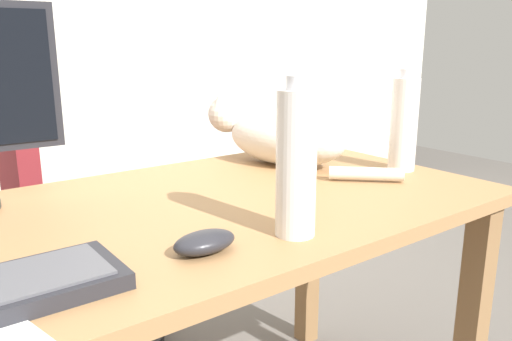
{
  "coord_description": "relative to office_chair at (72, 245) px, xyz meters",
  "views": [
    {
      "loc": [
        -0.46,
        -0.9,
        1.04
      ],
      "look_at": [
        0.19,
        -0.03,
        0.77
      ],
      "focal_mm": 35.62,
      "sensor_mm": 36.0,
      "label": 1
    }
  ],
  "objects": [
    {
      "name": "desk",
      "position": [
        0.0,
        -0.73,
        0.22
      ],
      "size": [
        1.47,
        0.73,
        0.71
      ],
      "color": "#9E7247",
      "rests_on": "ground_plane"
    },
    {
      "name": "office_chair",
      "position": [
        0.0,
        0.0,
        0.0
      ],
      "size": [
        0.48,
        0.48,
        0.91
      ],
      "color": "black",
      "rests_on": "ground_plane"
    },
    {
      "name": "cat",
      "position": [
        0.44,
        -0.54,
        0.4
      ],
      "size": [
        0.28,
        0.59,
        0.2
      ],
      "color": "silver",
      "rests_on": "desk"
    },
    {
      "name": "computer_mouse",
      "position": [
        -0.06,
        -0.96,
        0.34
      ],
      "size": [
        0.11,
        0.06,
        0.04
      ],
      "primitive_type": "ellipsoid",
      "color": "#232328",
      "rests_on": "desk"
    },
    {
      "name": "water_bottle",
      "position": [
        0.11,
        -0.99,
        0.45
      ],
      "size": [
        0.07,
        0.07,
        0.28
      ],
      "color": "silver",
      "rests_on": "desk"
    },
    {
      "name": "spray_bottle",
      "position": [
        0.66,
        -0.8,
        0.45
      ],
      "size": [
        0.07,
        0.07,
        0.27
      ],
      "color": "silver",
      "rests_on": "desk"
    }
  ]
}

